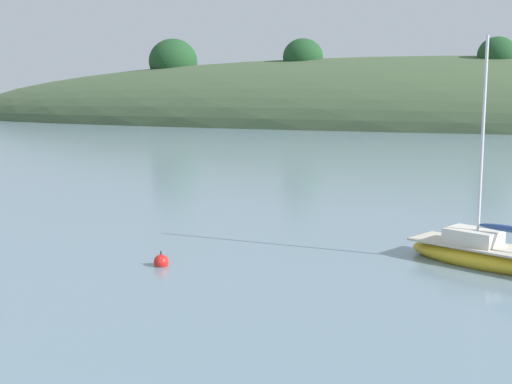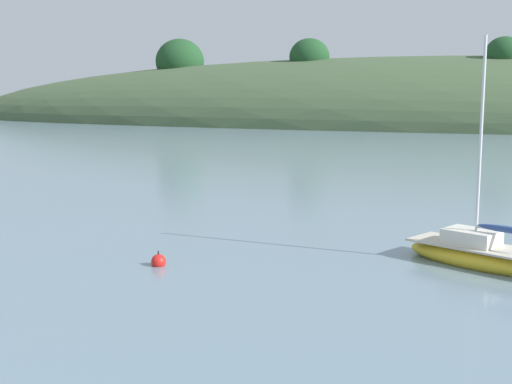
{
  "view_description": "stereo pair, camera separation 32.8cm",
  "coord_description": "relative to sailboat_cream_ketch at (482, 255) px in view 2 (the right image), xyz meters",
  "views": [
    {
      "loc": [
        8.16,
        -4.79,
        5.24
      ],
      "look_at": [
        0.0,
        20.0,
        1.2
      ],
      "focal_mm": 48.39,
      "sensor_mm": 36.0,
      "label": 1
    },
    {
      "loc": [
        8.47,
        -4.68,
        5.24
      ],
      "look_at": [
        0.0,
        20.0,
        1.2
      ],
      "focal_mm": 48.39,
      "sensor_mm": 36.0,
      "label": 2
    }
  ],
  "objects": [
    {
      "name": "mooring_buoy_outer",
      "position": [
        -8.97,
        -3.12,
        -0.2
      ],
      "size": [
        0.44,
        0.44,
        0.54
      ],
      "color": "red",
      "rests_on": "ground"
    },
    {
      "name": "far_shoreline_hill",
      "position": [
        -8.21,
        75.93,
        -0.18
      ],
      "size": [
        150.0,
        36.0,
        22.63
      ],
      "color": "#425638",
      "rests_on": "ground"
    },
    {
      "name": "sailboat_cream_ketch",
      "position": [
        0.0,
        0.0,
        0.0
      ],
      "size": [
        4.96,
        3.54,
        6.82
      ],
      "color": "gold",
      "rests_on": "ground"
    }
  ]
}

